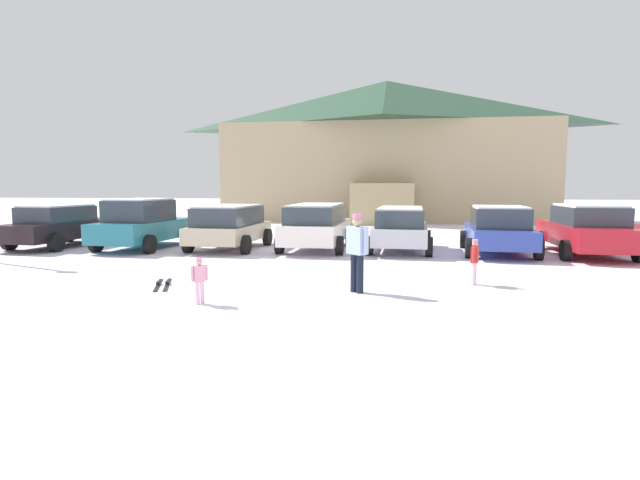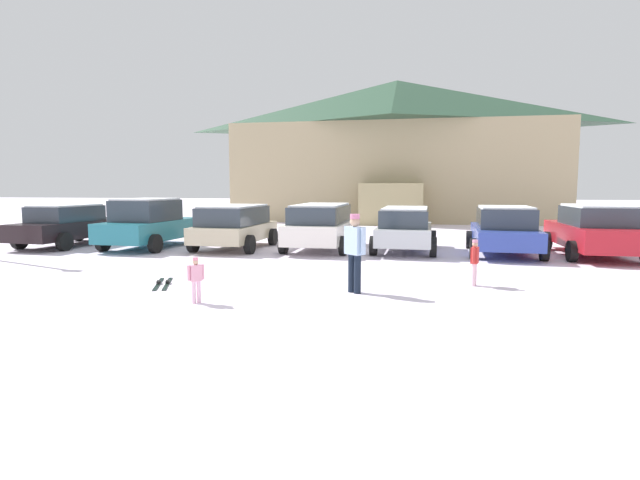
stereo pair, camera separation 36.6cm
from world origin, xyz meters
The scene contains 13 objects.
ground centered at (0.00, 0.00, 0.00)m, with size 160.00×160.00×0.00m, color white.
ski_lodge centered at (2.23, 28.80, 4.71)m, with size 21.27×12.02×9.29m.
parked_black_sedan centered at (-9.76, 11.12, 0.80)m, with size 2.47×4.85×1.56m.
parked_teal_hatchback centered at (-6.46, 10.96, 0.89)m, with size 2.50×4.41×1.80m.
parked_beige_suv centered at (-3.30, 11.20, 0.85)m, with size 2.42×4.18×1.56m.
parked_white_suv centered at (-0.21, 11.46, 0.88)m, with size 2.38×4.54×1.61m.
parked_silver_wagon centered at (2.73, 11.39, 0.83)m, with size 2.30×4.11×1.52m.
parked_blue_hatchback centered at (5.94, 11.14, 0.81)m, with size 2.53×4.45×1.59m.
parked_red_sedan centered at (8.68, 11.14, 0.84)m, with size 2.39×4.85×1.66m.
skier_child_in_red_jacket centered at (4.22, 5.62, 0.59)m, with size 0.22×0.38×1.05m.
skier_child_in_pink_snowsuit centered at (-1.30, 3.02, 0.50)m, with size 0.27×0.24×0.89m.
skier_adult_in_blue_parka centered at (1.62, 4.45, 0.94)m, with size 0.49×0.45×1.67m.
pair_of_skis centered at (-2.81, 4.66, 0.02)m, with size 0.78×1.50×0.08m.
Camera 1 is at (2.17, -5.96, 2.25)m, focal length 28.00 mm.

